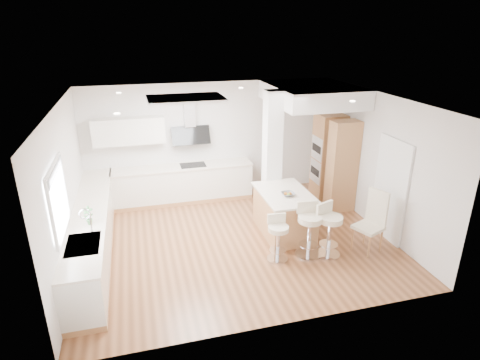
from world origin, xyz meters
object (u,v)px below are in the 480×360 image
object	(u,v)px
bar_stool_b	(309,227)
dining_chair	(373,219)
peninsula	(284,213)
bar_stool_a	(278,235)
bar_stool_c	(329,227)

from	to	relation	value
bar_stool_b	dining_chair	bearing A→B (deg)	-0.35
peninsula	bar_stool_b	distance (m)	0.95
bar_stool_b	peninsula	bearing A→B (deg)	101.65
peninsula	bar_stool_b	size ratio (longest dim) A/B	1.42
peninsula	bar_stool_b	xyz separation A→B (m)	(0.13, -0.94, 0.13)
bar_stool_b	bar_stool_a	bearing A→B (deg)	-177.71
peninsula	bar_stool_c	xyz separation A→B (m)	(0.49, -1.01, 0.12)
bar_stool_a	bar_stool_b	size ratio (longest dim) A/B	0.83
bar_stool_c	dining_chair	world-z (taller)	dining_chair
peninsula	dining_chair	world-z (taller)	dining_chair
peninsula	dining_chair	bearing A→B (deg)	-37.23
peninsula	bar_stool_b	bearing A→B (deg)	-82.70
bar_stool_b	bar_stool_c	distance (m)	0.37
peninsula	bar_stool_c	world-z (taller)	bar_stool_c
bar_stool_a	bar_stool_b	bearing A→B (deg)	2.56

